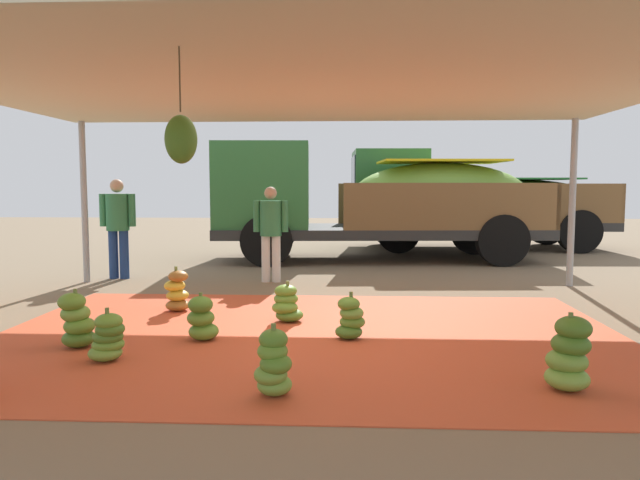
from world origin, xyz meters
name	(u,v)px	position (x,y,z in m)	size (l,w,h in m)	color
ground_plane	(322,287)	(0.00, 3.00, 0.00)	(40.00, 40.00, 0.00)	#7F6B51
tarp_orange	(308,336)	(0.00, 0.00, 0.01)	(6.46, 4.51, 0.01)	#D1512D
tent_canopy	(306,82)	(0.00, -0.10, 2.54)	(8.00, 7.00, 2.61)	#9EA0A5
banana_bunch_0	(202,320)	(-1.04, -0.22, 0.22)	(0.42, 0.42, 0.48)	#60932D
banana_bunch_2	(108,338)	(-1.69, -0.94, 0.21)	(0.40, 0.39, 0.47)	#6B9E38
banana_bunch_3	(273,365)	(-0.13, -1.74, 0.24)	(0.32, 0.33, 0.54)	#6B9E38
banana_bunch_4	(569,355)	(2.07, -1.48, 0.27)	(0.44, 0.43, 0.58)	#75A83D
banana_bunch_5	(77,322)	(-2.15, -0.54, 0.26)	(0.38, 0.38, 0.56)	#477523
banana_bunch_6	(177,292)	(-1.69, 1.15, 0.24)	(0.40, 0.41, 0.55)	#996628
banana_bunch_7	(287,304)	(-0.29, 0.66, 0.20)	(0.41, 0.41, 0.46)	#518428
banana_bunch_8	(350,319)	(0.43, -0.07, 0.21)	(0.36, 0.36, 0.47)	#477523
cargo_truck_main	(373,199)	(0.89, 6.45, 1.26)	(6.81, 2.66, 2.40)	#2D2D2D
cargo_truck_far	(466,201)	(3.28, 8.88, 1.18)	(6.24, 2.55, 2.40)	#2D2D2D
worker_0	(271,227)	(-0.84, 3.47, 0.89)	(0.56, 0.34, 1.53)	silver
worker_1	(118,221)	(-3.42, 3.69, 0.96)	(0.60, 0.37, 1.65)	navy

